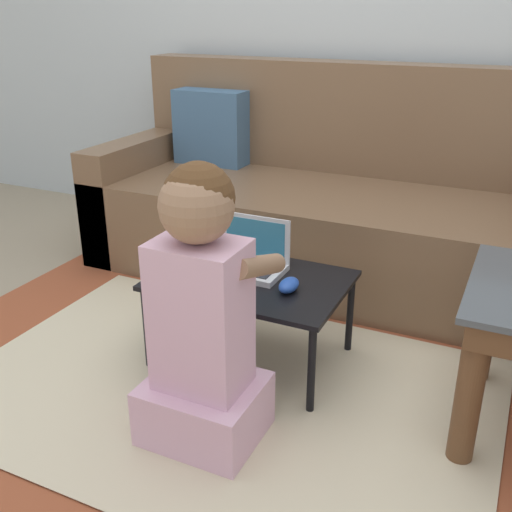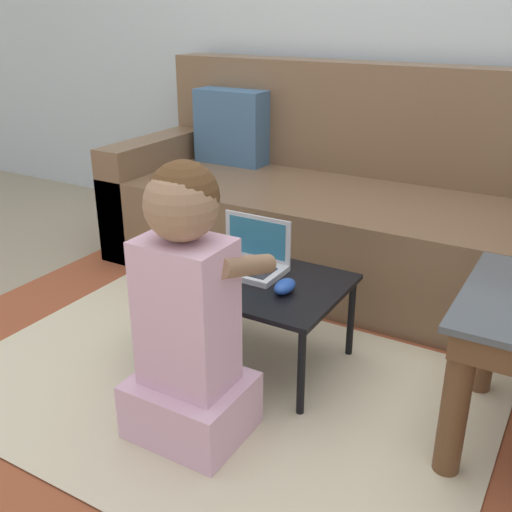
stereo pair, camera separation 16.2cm
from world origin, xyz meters
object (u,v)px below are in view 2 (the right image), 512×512
object	(u,v)px
laptop	(248,261)
person_seated	(188,315)
couch	(340,208)
computer_mouse	(285,286)
laptop_desk	(249,286)

from	to	relation	value
laptop	person_seated	xyz separation A→B (m)	(0.09, -0.47, 0.04)
couch	computer_mouse	xyz separation A→B (m)	(0.20, -0.91, 0.03)
couch	person_seated	distance (m)	1.29
laptop_desk	person_seated	size ratio (longest dim) A/B	0.79
laptop_desk	person_seated	distance (m)	0.43
computer_mouse	person_seated	size ratio (longest dim) A/B	0.12
couch	person_seated	size ratio (longest dim) A/B	2.58
couch	computer_mouse	bearing A→B (deg)	-77.82
couch	person_seated	bearing A→B (deg)	-85.47
couch	computer_mouse	distance (m)	0.93
couch	computer_mouse	size ratio (longest dim) A/B	21.37
laptop	person_seated	size ratio (longest dim) A/B	0.32
laptop_desk	laptop	distance (m)	0.09
person_seated	couch	bearing A→B (deg)	94.53
couch	laptop	size ratio (longest dim) A/B	8.12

